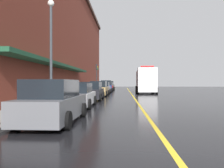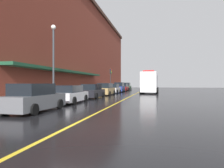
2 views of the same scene
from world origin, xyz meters
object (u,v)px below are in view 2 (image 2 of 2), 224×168
parked_car_5 (119,88)px  street_lamp_left (53,54)px  parked_car_6 (123,88)px  traffic_light_near (111,76)px  parking_meter_1 (107,87)px  parking_meter_3 (87,88)px  parked_car_4 (113,89)px  parked_car_0 (34,98)px  parked_car_1 (70,95)px  parked_car_2 (92,91)px  box_truck (150,83)px  parking_meter_0 (118,86)px  parked_car_7 (126,87)px  parked_car_3 (105,89)px

parked_car_5 → street_lamp_left: bearing=173.9°
parked_car_6 → traffic_light_near: 7.23m
parked_car_6 → traffic_light_near: bearing=168.6°
parking_meter_1 → parking_meter_3: size_ratio=1.00×
parked_car_4 → parking_meter_3: bearing=172.7°
parked_car_0 → parked_car_1: bearing=2.3°
parked_car_2 → parking_meter_3: (-1.35, 2.19, 0.29)m
box_truck → parking_meter_0: (-7.53, 10.84, -0.73)m
parked_car_4 → parked_car_7: (-0.05, 16.37, 0.10)m
parked_car_3 → street_lamp_left: (-2.00, -11.89, 3.59)m
parked_car_6 → box_truck: 10.80m
parked_car_3 → parked_car_7: bearing=0.4°
parked_car_3 → parking_meter_0: size_ratio=3.67×
parked_car_1 → parked_car_3: 12.59m
parking_meter_0 → parking_meter_1: (0.00, -11.02, 0.00)m
box_truck → parked_car_5: bearing=-120.4°
parked_car_6 → parking_meter_1: bearing=171.3°
parked_car_5 → parked_car_0: bearing=179.1°
parked_car_2 → parked_car_6: bearing=-0.2°
parked_car_1 → parking_meter_3: parked_car_1 is taller
parked_car_4 → parking_meter_1: bearing=40.6°
parked_car_6 → parking_meter_3: (-1.50, -20.44, 0.29)m
parked_car_3 → parked_car_4: size_ratio=1.17×
parked_car_5 → box_truck: box_truck is taller
parked_car_3 → parked_car_4: bearing=0.3°
parked_car_4 → parked_car_6: bearing=0.4°
parked_car_2 → parking_meter_0: bearing=3.3°
box_truck → parking_meter_3: bearing=-31.5°
parking_meter_0 → traffic_light_near: (0.06, -8.61, 2.10)m
parked_car_7 → parking_meter_3: parked_car_7 is taller
parked_car_0 → parked_car_6: 34.65m
parked_car_2 → parked_car_7: 28.23m
parked_car_1 → parking_meter_1: bearing=3.2°
box_truck → traffic_light_near: size_ratio=2.12×
parked_car_6 → box_truck: box_truck is taller
parked_car_0 → parking_meter_1: size_ratio=3.62×
parked_car_1 → box_truck: size_ratio=0.51×
parked_car_1 → parking_meter_0: size_ratio=3.47×
parked_car_4 → parked_car_6: parked_car_6 is taller
parked_car_4 → parking_meter_3: 9.77m
parked_car_2 → box_truck: size_ratio=0.52×
parked_car_0 → parking_meter_3: parked_car_0 is taller
parked_car_1 → box_truck: box_truck is taller
parked_car_6 → parked_car_5: bearing=-179.6°
box_truck → parking_meter_3: box_truck is taller
box_truck → street_lamp_left: 21.12m
box_truck → parking_meter_0: size_ratio=6.86×
parked_car_5 → parked_car_7: bearing=-0.4°
parked_car_3 → parked_car_6: parked_car_3 is taller
parked_car_7 → parked_car_4: bearing=-178.8°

